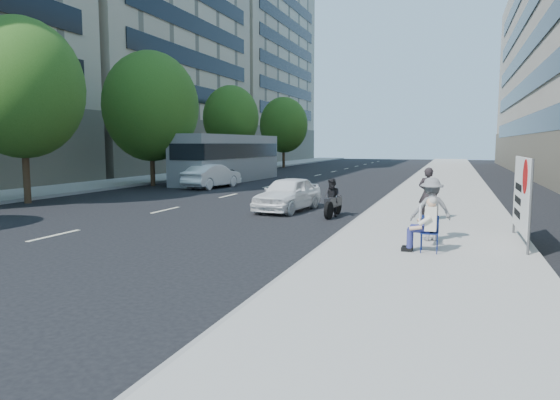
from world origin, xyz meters
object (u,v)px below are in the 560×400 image
at_px(white_sedan_near, 288,194).
at_px(motorcycle, 333,200).
at_px(seated_protester, 425,221).
at_px(bus, 230,159).
at_px(protest_banner, 522,194).
at_px(jogger, 431,209).
at_px(pedestrian_woman, 428,194).
at_px(white_sedan_mid, 212,176).

bearing_deg(white_sedan_near, motorcycle, -21.57).
relative_size(seated_protester, bus, 0.11).
xyz_separation_m(protest_banner, bus, (-16.78, 18.43, 0.23)).
distance_m(seated_protester, protest_banner, 3.01).
height_order(protest_banner, bus, bus).
xyz_separation_m(jogger, white_sedan_near, (-5.76, 5.44, -0.30)).
bearing_deg(protest_banner, bus, 132.31).
xyz_separation_m(jogger, bus, (-14.60, 18.87, 0.66)).
xyz_separation_m(protest_banner, white_sedan_near, (-7.94, 5.00, -0.72)).
bearing_deg(bus, jogger, -50.04).
relative_size(jogger, white_sedan_near, 0.41).
xyz_separation_m(pedestrian_woman, protest_banner, (2.44, -3.30, 0.37)).
bearing_deg(motorcycle, pedestrian_woman, -1.63).
distance_m(white_sedan_mid, bus, 5.28).
height_order(protest_banner, motorcycle, protest_banner).
distance_m(seated_protester, bus, 25.02).
bearing_deg(white_sedan_mid, seated_protester, 138.87).
xyz_separation_m(motorcycle, bus, (-10.96, 14.57, 1.00)).
bearing_deg(motorcycle, jogger, -42.02).
xyz_separation_m(jogger, protest_banner, (2.18, 0.44, 0.42)).
height_order(seated_protester, white_sedan_mid, seated_protester).
height_order(seated_protester, white_sedan_near, seated_protester).
bearing_deg(protest_banner, motorcycle, 146.46).
xyz_separation_m(seated_protester, protest_banner, (2.25, 1.92, 0.53)).
bearing_deg(seated_protester, jogger, 87.28).
bearing_deg(pedestrian_woman, jogger, 107.03).
distance_m(seated_protester, white_sedan_near, 8.96).
height_order(white_sedan_near, motorcycle, motorcycle).
distance_m(jogger, motorcycle, 5.64).
relative_size(jogger, protest_banner, 0.54).
bearing_deg(bus, white_sedan_mid, -74.62).
bearing_deg(jogger, motorcycle, -70.68).
bearing_deg(white_sedan_mid, pedestrian_woman, 150.34).
relative_size(seated_protester, white_sedan_mid, 0.30).
bearing_deg(white_sedan_mid, bus, -69.09).
distance_m(pedestrian_woman, protest_banner, 4.13).
height_order(white_sedan_near, bus, bus).
relative_size(seated_protester, white_sedan_near, 0.33).
distance_m(protest_banner, bus, 24.93).
bearing_deg(white_sedan_near, pedestrian_woman, -10.46).
relative_size(pedestrian_woman, white_sedan_near, 0.44).
distance_m(seated_protester, motorcycle, 6.80).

